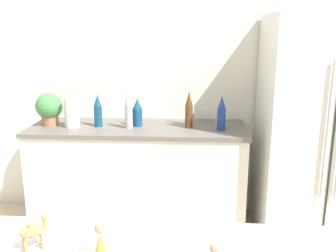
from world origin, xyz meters
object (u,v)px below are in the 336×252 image
back_bottle_2 (220,113)px  camel_figurine (33,230)px  back_bottle_1 (221,113)px  back_bottle_5 (98,111)px  refrigerator (316,130)px  potted_plant (49,108)px  wise_man_figurine_blue (100,244)px  back_bottle_4 (129,110)px  back_bottle_6 (189,110)px  back_bottle_3 (137,113)px  back_bottle_0 (190,109)px  paper_towel_roll (72,112)px

back_bottle_2 → camel_figurine: size_ratio=1.98×
back_bottle_1 → back_bottle_5: back_bottle_1 is taller
refrigerator → potted_plant: size_ratio=6.53×
back_bottle_2 → wise_man_figurine_blue: (-0.53, -1.98, -0.01)m
refrigerator → back_bottle_4: size_ratio=5.69×
back_bottle_1 → back_bottle_4: 0.75m
camel_figurine → potted_plant: bearing=109.3°
back_bottle_6 → camel_figurine: 1.97m
back_bottle_2 → back_bottle_3: (-0.69, -0.01, -0.00)m
back_bottle_2 → wise_man_figurine_blue: back_bottle_2 is taller
back_bottle_0 → camel_figurine: back_bottle_0 is taller
back_bottle_2 → back_bottle_5: size_ratio=0.88×
paper_towel_roll → back_bottle_4: size_ratio=0.80×
refrigerator → potted_plant: 2.19m
back_bottle_5 → camel_figurine: back_bottle_5 is taller
back_bottle_6 → wise_man_figurine_blue: (-0.27, -1.94, -0.04)m
back_bottle_2 → back_bottle_3: bearing=-179.1°
back_bottle_0 → back_bottle_5: back_bottle_0 is taller
back_bottle_0 → back_bottle_2: size_ratio=1.20×
refrigerator → back_bottle_6: (-1.01, 0.06, 0.14)m
refrigerator → back_bottle_6: refrigerator is taller
refrigerator → paper_towel_roll: 1.98m
back_bottle_2 → refrigerator: bearing=-7.6°
back_bottle_4 → back_bottle_6: size_ratio=1.02×
refrigerator → wise_man_figurine_blue: size_ratio=14.45×
back_bottle_5 → back_bottle_6: (0.76, 0.00, 0.02)m
back_bottle_0 → wise_man_figurine_blue: size_ratio=2.35×
paper_towel_roll → back_bottle_3: size_ratio=1.05×
paper_towel_roll → back_bottle_5: size_ratio=0.92×
refrigerator → camel_figurine: 2.38m
refrigerator → potted_plant: refrigerator is taller
back_bottle_1 → back_bottle_4: (-0.75, 0.01, 0.01)m
back_bottle_0 → back_bottle_3: bearing=-173.5°
back_bottle_3 → back_bottle_5: 0.33m
potted_plant → back_bottle_6: back_bottle_6 is taller
back_bottle_2 → back_bottle_3: size_ratio=1.02×
potted_plant → paper_towel_roll: 0.22m
refrigerator → back_bottle_6: bearing=176.5°
refrigerator → camel_figurine: size_ratio=14.62×
back_bottle_2 → paper_towel_roll: bearing=-176.0°
paper_towel_roll → camel_figurine: size_ratio=2.06×
back_bottle_5 → refrigerator: bearing=-1.9°
refrigerator → wise_man_figurine_blue: bearing=-124.3°
wise_man_figurine_blue → potted_plant: bearing=114.9°
wise_man_figurine_blue → back_bottle_6: bearing=82.1°
potted_plant → wise_man_figurine_blue: bearing=-65.1°
back_bottle_0 → back_bottle_1: (0.25, -0.14, -0.00)m
paper_towel_roll → wise_man_figurine_blue: size_ratio=2.03×
back_bottle_4 → wise_man_figurine_blue: bearing=-83.4°
paper_towel_roll → back_bottle_4: 0.48m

